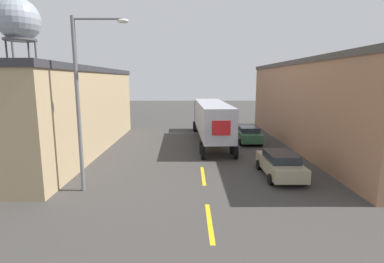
# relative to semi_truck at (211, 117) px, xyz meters

# --- Properties ---
(road_centerline) EXTENTS (0.20, 15.64, 0.01)m
(road_centerline) POSITION_rel_semi_truck_xyz_m (-1.14, -16.33, -2.29)
(road_centerline) COLOR gold
(road_centerline) RESTS_ON ground_plane
(warehouse_left) EXTENTS (13.66, 21.41, 6.74)m
(warehouse_left) POSITION_rel_semi_truck_xyz_m (-15.65, -3.59, 1.08)
(warehouse_left) COLOR tan
(warehouse_left) RESTS_ON ground_plane
(warehouse_right) EXTENTS (11.54, 26.23, 7.39)m
(warehouse_right) POSITION_rel_semi_truck_xyz_m (12.30, -1.92, 1.41)
(warehouse_right) COLOR #9E7051
(warehouse_right) RESTS_ON ground_plane
(semi_truck) EXTENTS (3.16, 14.55, 3.76)m
(semi_truck) POSITION_rel_semi_truck_xyz_m (0.00, 0.00, 0.00)
(semi_truck) COLOR navy
(semi_truck) RESTS_ON ground_plane
(parked_car_right_mid) EXTENTS (2.11, 4.72, 1.51)m
(parked_car_right_mid) POSITION_rel_semi_truck_xyz_m (3.49, -10.47, -1.50)
(parked_car_right_mid) COLOR tan
(parked_car_right_mid) RESTS_ON ground_plane
(parked_car_right_far) EXTENTS (2.11, 4.72, 1.51)m
(parked_car_right_far) POSITION_rel_semi_truck_xyz_m (3.49, -0.46, -1.50)
(parked_car_right_far) COLOR #2D5B38
(parked_car_right_far) RESTS_ON ground_plane
(water_tower) EXTENTS (6.31, 6.31, 17.72)m
(water_tower) POSITION_rel_semi_truck_xyz_m (-27.50, 19.10, 12.07)
(water_tower) COLOR #47474C
(water_tower) RESTS_ON ground_plane
(street_lamp) EXTENTS (2.80, 0.32, 8.82)m
(street_lamp) POSITION_rel_semi_truck_xyz_m (-7.28, -12.70, 2.80)
(street_lamp) COLOR slate
(street_lamp) RESTS_ON ground_plane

